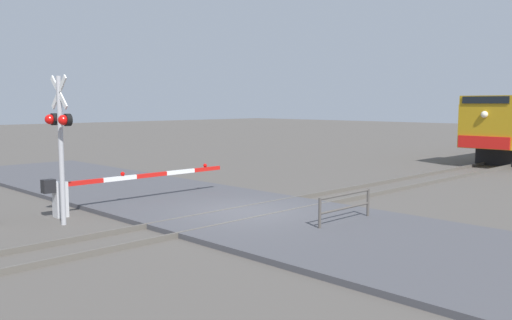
{
  "coord_description": "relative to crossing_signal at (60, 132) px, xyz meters",
  "views": [
    {
      "loc": [
        11.73,
        -11.18,
        3.41
      ],
      "look_at": [
        -0.84,
        1.22,
        1.57
      ],
      "focal_mm": 38.0,
      "sensor_mm": 36.0,
      "label": 1
    }
  ],
  "objects": [
    {
      "name": "rail_track_right",
      "position": [
        3.51,
        4.51,
        -2.55
      ],
      "size": [
        0.08,
        80.0,
        0.15
      ],
      "primitive_type": "cube",
      "color": "#59544C",
      "rests_on": "ground_plane"
    },
    {
      "name": "crossing_gate",
      "position": [
        -1.07,
        1.49,
        -1.87
      ],
      "size": [
        0.36,
        6.84,
        1.19
      ],
      "color": "silver",
      "rests_on": "ground_plane"
    },
    {
      "name": "guard_railing",
      "position": [
        5.73,
        5.49,
        -2.01
      ],
      "size": [
        0.08,
        2.32,
        0.95
      ],
      "color": "#4C4742",
      "rests_on": "ground_plane"
    },
    {
      "name": "rail_track_left",
      "position": [
        2.07,
        4.51,
        -2.55
      ],
      "size": [
        0.08,
        80.0,
        0.15
      ],
      "primitive_type": "cube",
      "color": "#59544C",
      "rests_on": "ground_plane"
    },
    {
      "name": "crossing_signal",
      "position": [
        0.0,
        0.0,
        0.0
      ],
      "size": [
        1.18,
        0.33,
        4.19
      ],
      "color": "#ADADB2",
      "rests_on": "ground_plane"
    },
    {
      "name": "ground_plane",
      "position": [
        2.79,
        4.51,
        -2.62
      ],
      "size": [
        160.0,
        160.0,
        0.0
      ],
      "primitive_type": "plane",
      "color": "#514C47"
    },
    {
      "name": "road_surface",
      "position": [
        2.79,
        4.51,
        -2.55
      ],
      "size": [
        36.0,
        6.26,
        0.14
      ],
      "primitive_type": "cube",
      "color": "#47474C",
      "rests_on": "ground_plane"
    }
  ]
}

